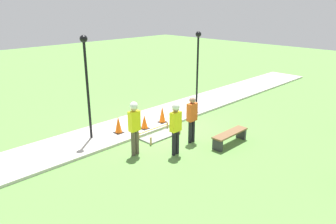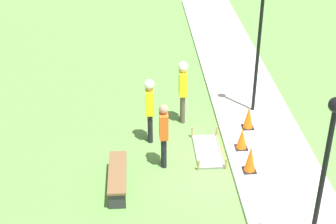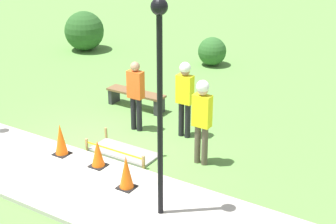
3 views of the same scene
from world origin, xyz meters
The scene contains 12 objects.
ground_plane centered at (0.00, 0.00, 0.00)m, with size 60.00×60.00×0.00m, color #5B8E42.
sidewalk centered at (0.00, -1.16, 0.05)m, with size 28.00×2.32×0.10m.
wet_concrete_patch centered at (0.64, 0.49, 0.04)m, with size 1.65×0.76×0.32m.
traffic_cone_near_patch centered at (-0.41, -0.43, 0.47)m, with size 0.34×0.34×0.74m.
traffic_cone_far_patch centered at (0.64, -0.42, 0.40)m, with size 0.34×0.34×0.61m.
traffic_cone_sidewalk_edge centered at (1.69, -0.81, 0.45)m, with size 0.34×0.34×0.71m.
park_bench centered at (-0.73, 2.92, 0.34)m, with size 1.75×0.44×0.49m.
worker_supervisor centered at (1.35, 2.04, 1.17)m, with size 0.40×0.28×1.92m.
worker_assistant centered at (2.36, 1.04, 1.20)m, with size 0.40×0.28×1.96m.
bystander_in_orange_shirt centered at (0.12, 1.73, 1.03)m, with size 0.40×0.24×1.80m.
lamppost_near centered at (2.74, -1.18, 2.68)m, with size 0.28×0.28×3.95m.
lamppost_far centered at (-3.46, -1.02, 2.55)m, with size 0.28×0.28×3.71m.
Camera 2 is at (-10.95, 2.36, 7.90)m, focal length 55.00 mm.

